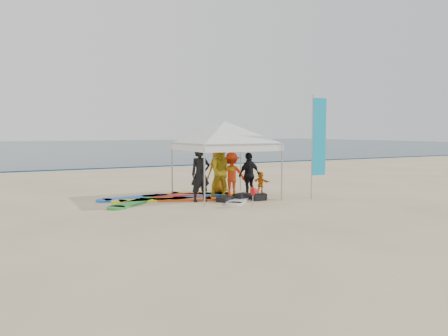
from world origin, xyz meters
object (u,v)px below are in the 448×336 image
person_black_a (200,174)px  surfboard_spread (179,198)px  marker_pennant (256,191)px  person_yellow (222,171)px  canopy_tent (225,122)px  person_black_b (249,175)px  feather_flag (318,138)px  person_seated (261,182)px  person_orange_a (232,174)px  person_orange_b (219,169)px

person_black_a → surfboard_spread: bearing=119.9°
marker_pennant → person_black_a: bearing=124.3°
person_yellow → canopy_tent: size_ratio=0.46×
surfboard_spread → marker_pennant: bearing=-58.2°
person_black_b → feather_flag: feather_flag is taller
feather_flag → surfboard_spread: feather_flag is taller
person_seated → surfboard_spread: 3.37m
person_seated → marker_pennant: (-1.76, -2.55, 0.08)m
person_orange_a → canopy_tent: bearing=47.1°
canopy_tent → person_orange_a: bearing=25.0°
person_yellow → feather_flag: feather_flag is taller
person_seated → person_orange_a: bearing=81.9°
person_orange_a → person_seated: size_ratio=1.94×
person_yellow → person_seated: (1.90, 0.49, -0.54)m
person_black_a → marker_pennant: 2.09m
canopy_tent → feather_flag: bearing=-30.9°
person_orange_a → canopy_tent: canopy_tent is taller
feather_flag → marker_pennant: 3.28m
canopy_tent → person_black_a: bearing=-158.4°
canopy_tent → feather_flag: 3.32m
person_yellow → marker_pennant: person_yellow is taller
person_black_a → feather_flag: bearing=-14.1°
canopy_tent → person_black_b: bearing=-23.7°
person_black_a → person_seated: (2.91, 0.86, -0.51)m
person_orange_b → person_orange_a: bearing=91.3°
person_black_a → person_yellow: bearing=23.2°
person_orange_a → surfboard_spread: 2.11m
person_seated → feather_flag: 2.90m
person_black_a → person_seated: bearing=19.6°
person_black_b → marker_pennant: size_ratio=2.53×
person_orange_b → feather_flag: feather_flag is taller
person_seated → marker_pennant: size_ratio=1.29×
person_seated → canopy_tent: 2.91m
person_black_a → person_orange_b: bearing=48.5°
person_black_b → person_seated: size_ratio=1.96×
person_yellow → person_black_b: 0.98m
person_orange_b → canopy_tent: (-0.24, -0.95, 1.77)m
person_seated → canopy_tent: (-1.76, -0.41, 2.28)m
person_yellow → person_orange_a: size_ratio=1.19×
person_black_a → person_orange_b: size_ratio=0.99×
person_orange_a → person_seated: bearing=-148.1°
person_black_b → canopy_tent: size_ratio=0.39×
person_orange_b → feather_flag: bearing=126.1°
person_yellow → person_black_a: bearing=-141.1°
person_black_b → person_black_a: bearing=-9.1°
canopy_tent → surfboard_spread: bearing=165.3°
person_black_a → person_orange_a: size_ratio=1.15×
person_black_a → marker_pennant: size_ratio=2.88×
person_yellow → person_orange_a: 0.58m
person_yellow → surfboard_spread: person_yellow is taller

